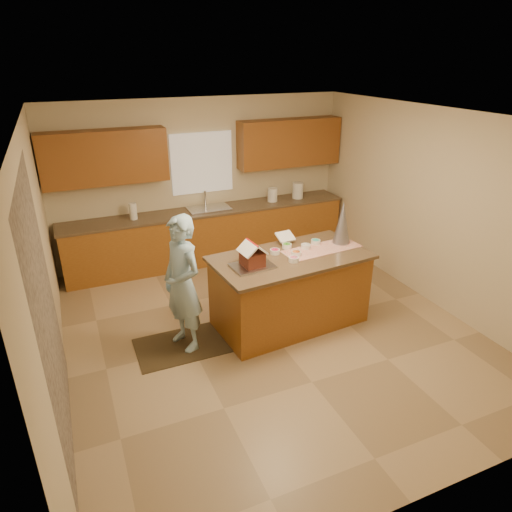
% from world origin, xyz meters
% --- Properties ---
extents(floor, '(5.50, 5.50, 0.00)m').
position_xyz_m(floor, '(0.00, 0.00, 0.00)').
color(floor, tan).
rests_on(floor, ground).
extents(ceiling, '(5.50, 5.50, 0.00)m').
position_xyz_m(ceiling, '(0.00, 0.00, 2.70)').
color(ceiling, silver).
rests_on(ceiling, floor).
extents(wall_back, '(5.50, 5.50, 0.00)m').
position_xyz_m(wall_back, '(0.00, 2.75, 1.35)').
color(wall_back, beige).
rests_on(wall_back, floor).
extents(wall_front, '(5.50, 5.50, 0.00)m').
position_xyz_m(wall_front, '(0.00, -2.75, 1.35)').
color(wall_front, beige).
rests_on(wall_front, floor).
extents(wall_left, '(5.50, 5.50, 0.00)m').
position_xyz_m(wall_left, '(-2.50, 0.00, 1.35)').
color(wall_left, beige).
rests_on(wall_left, floor).
extents(wall_right, '(5.50, 5.50, 0.00)m').
position_xyz_m(wall_right, '(2.50, 0.00, 1.35)').
color(wall_right, beige).
rests_on(wall_right, floor).
extents(stone_accent, '(0.00, 2.50, 2.50)m').
position_xyz_m(stone_accent, '(-2.48, -0.80, 1.25)').
color(stone_accent, gray).
rests_on(stone_accent, wall_left).
extents(window_curtain, '(1.05, 0.03, 1.00)m').
position_xyz_m(window_curtain, '(0.00, 2.72, 1.65)').
color(window_curtain, white).
rests_on(window_curtain, wall_back).
extents(back_counter_base, '(4.80, 0.60, 0.88)m').
position_xyz_m(back_counter_base, '(0.00, 2.45, 0.44)').
color(back_counter_base, '#95571E').
rests_on(back_counter_base, floor).
extents(back_counter_top, '(4.85, 0.63, 0.04)m').
position_xyz_m(back_counter_top, '(0.00, 2.45, 0.90)').
color(back_counter_top, brown).
rests_on(back_counter_top, back_counter_base).
extents(upper_cabinet_left, '(1.85, 0.35, 0.80)m').
position_xyz_m(upper_cabinet_left, '(-1.55, 2.57, 1.90)').
color(upper_cabinet_left, brown).
rests_on(upper_cabinet_left, wall_back).
extents(upper_cabinet_right, '(1.85, 0.35, 0.80)m').
position_xyz_m(upper_cabinet_right, '(1.55, 2.57, 1.90)').
color(upper_cabinet_right, brown).
rests_on(upper_cabinet_right, wall_back).
extents(sink, '(0.70, 0.45, 0.12)m').
position_xyz_m(sink, '(0.00, 2.45, 0.89)').
color(sink, silver).
rests_on(sink, back_counter_top).
extents(faucet, '(0.03, 0.03, 0.28)m').
position_xyz_m(faucet, '(0.00, 2.63, 1.06)').
color(faucet, silver).
rests_on(faucet, back_counter_top).
extents(island_base, '(1.99, 1.12, 0.93)m').
position_xyz_m(island_base, '(0.33, 0.07, 0.47)').
color(island_base, '#95571E').
rests_on(island_base, floor).
extents(island_top, '(2.08, 1.21, 0.04)m').
position_xyz_m(island_top, '(0.33, 0.07, 0.96)').
color(island_top, brown).
rests_on(island_top, island_base).
extents(table_runner, '(1.09, 0.47, 0.01)m').
position_xyz_m(table_runner, '(0.80, 0.11, 0.98)').
color(table_runner, '#AA220C').
rests_on(table_runner, island_top).
extents(baking_tray, '(0.52, 0.40, 0.03)m').
position_xyz_m(baking_tray, '(-0.25, -0.03, 0.99)').
color(baking_tray, silver).
rests_on(baking_tray, island_top).
extents(cookbook, '(0.25, 0.20, 0.10)m').
position_xyz_m(cookbook, '(0.45, 0.49, 1.07)').
color(cookbook, white).
rests_on(cookbook, island_top).
extents(tinsel_tree, '(0.25, 0.25, 0.58)m').
position_xyz_m(tinsel_tree, '(1.15, 0.20, 1.27)').
color(tinsel_tree, '#AEADBA').
rests_on(tinsel_tree, island_top).
extents(rug, '(1.14, 0.74, 0.01)m').
position_xyz_m(rug, '(-1.13, 0.10, 0.01)').
color(rug, black).
rests_on(rug, floor).
extents(boy, '(0.58, 0.71, 1.68)m').
position_xyz_m(boy, '(-1.08, 0.10, 0.85)').
color(boy, '#9FC8E2').
rests_on(boy, rug).
extents(canister_a, '(0.17, 0.17, 0.24)m').
position_xyz_m(canister_a, '(1.19, 2.45, 1.04)').
color(canister_a, white).
rests_on(canister_a, back_counter_top).
extents(canister_b, '(0.20, 0.20, 0.28)m').
position_xyz_m(canister_b, '(1.69, 2.45, 1.06)').
color(canister_b, white).
rests_on(canister_b, back_counter_top).
extents(canister_c, '(0.15, 0.15, 0.22)m').
position_xyz_m(canister_c, '(1.67, 2.45, 1.03)').
color(canister_c, white).
rests_on(canister_c, back_counter_top).
extents(paper_towel, '(0.12, 0.12, 0.26)m').
position_xyz_m(paper_towel, '(-1.24, 2.45, 1.05)').
color(paper_towel, white).
rests_on(paper_towel, back_counter_top).
extents(gingerbread_house, '(0.32, 0.32, 0.30)m').
position_xyz_m(gingerbread_house, '(-0.25, -0.03, 1.11)').
color(gingerbread_house, maroon).
rests_on(gingerbread_house, baking_tray).
extents(candy_bowls, '(0.77, 0.54, 0.06)m').
position_xyz_m(candy_bowls, '(0.45, 0.17, 1.01)').
color(candy_bowls, '#E5285F').
rests_on(candy_bowls, island_top).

